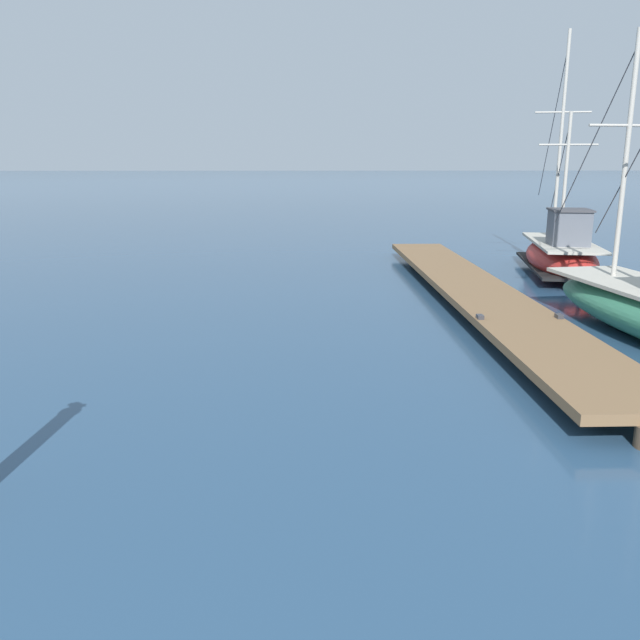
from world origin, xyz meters
TOP-DOWN VIEW (x-y plane):
  - floating_dock at (6.75, 16.21)m, footprint 1.98×17.31m
  - fishing_boat_1 at (10.50, 20.41)m, footprint 2.87×7.77m

SIDE VIEW (x-z plane):
  - floating_dock at x=6.75m, z-range 0.10..0.63m
  - fishing_boat_1 at x=10.50m, z-range -3.08..4.41m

